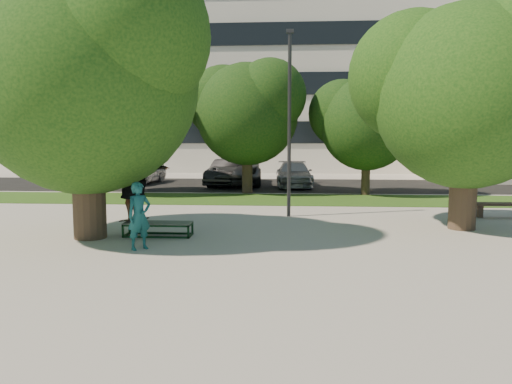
# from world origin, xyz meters

# --- Properties ---
(ground) EXTENTS (120.00, 120.00, 0.00)m
(ground) POSITION_xyz_m (0.00, 0.00, 0.00)
(ground) COLOR #ABA39D
(ground) RESTS_ON ground
(grass_strip) EXTENTS (30.00, 4.00, 0.02)m
(grass_strip) POSITION_xyz_m (1.00, 9.50, 0.01)
(grass_strip) COLOR #254F16
(grass_strip) RESTS_ON ground
(asphalt_strip) EXTENTS (40.00, 8.00, 0.01)m
(asphalt_strip) POSITION_xyz_m (0.00, 16.00, 0.01)
(asphalt_strip) COLOR black
(asphalt_strip) RESTS_ON ground
(tree_left) EXTENTS (6.96, 5.95, 7.12)m
(tree_left) POSITION_xyz_m (-4.29, 1.09, 4.42)
(tree_left) COLOR #38281E
(tree_left) RESTS_ON ground
(tree_right) EXTENTS (6.24, 5.33, 6.51)m
(tree_right) POSITION_xyz_m (5.92, 3.08, 4.09)
(tree_right) COLOR #38281E
(tree_right) RESTS_ON ground
(bg_tree_left) EXTENTS (5.28, 4.51, 5.77)m
(bg_tree_left) POSITION_xyz_m (-6.57, 11.07, 3.73)
(bg_tree_left) COLOR #38281E
(bg_tree_left) RESTS_ON ground
(bg_tree_mid) EXTENTS (5.76, 4.92, 6.24)m
(bg_tree_mid) POSITION_xyz_m (-1.08, 12.08, 4.02)
(bg_tree_mid) COLOR #38281E
(bg_tree_mid) RESTS_ON ground
(bg_tree_right) EXTENTS (5.04, 4.31, 5.43)m
(bg_tree_right) POSITION_xyz_m (4.43, 11.57, 3.49)
(bg_tree_right) COLOR #38281E
(bg_tree_right) RESTS_ON ground
(lamppost) EXTENTS (0.25, 0.15, 6.11)m
(lamppost) POSITION_xyz_m (1.00, 5.00, 3.15)
(lamppost) COLOR #2D2D30
(lamppost) RESTS_ON ground
(office_building) EXTENTS (30.00, 14.12, 16.00)m
(office_building) POSITION_xyz_m (-2.00, 31.98, 8.00)
(office_building) COLOR beige
(office_building) RESTS_ON ground
(grind_box) EXTENTS (1.80, 0.60, 0.38)m
(grind_box) POSITION_xyz_m (-2.49, 1.38, 0.19)
(grind_box) COLOR black
(grind_box) RESTS_ON ground
(skater_rig) EXTENTS (2.28, 1.05, 1.87)m
(skater_rig) POSITION_xyz_m (-3.14, 1.38, 1.35)
(skater_rig) COLOR white
(skater_rig) RESTS_ON grind_box
(bystander) EXTENTS (0.69, 0.68, 1.60)m
(bystander) POSITION_xyz_m (-2.50, -0.22, 0.80)
(bystander) COLOR #175457
(bystander) RESTS_ON ground
(car_silver_a) EXTENTS (2.21, 4.34, 1.41)m
(car_silver_a) POSITION_xyz_m (-7.44, 16.29, 0.71)
(car_silver_a) COLOR #ADADB2
(car_silver_a) RESTS_ON asphalt_strip
(car_dark) EXTENTS (2.13, 4.56, 1.45)m
(car_dark) POSITION_xyz_m (-2.36, 15.42, 0.72)
(car_dark) COLOR black
(car_dark) RESTS_ON asphalt_strip
(car_grey) EXTENTS (3.21, 6.11, 1.64)m
(car_grey) POSITION_xyz_m (-2.00, 16.07, 0.82)
(car_grey) COLOR #515156
(car_grey) RESTS_ON asphalt_strip
(car_silver_b) EXTENTS (2.07, 4.64, 1.32)m
(car_silver_b) POSITION_xyz_m (1.24, 15.22, 0.66)
(car_silver_b) COLOR #A1A1A5
(car_silver_b) RESTS_ON asphalt_strip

